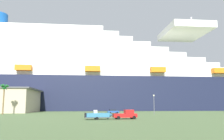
% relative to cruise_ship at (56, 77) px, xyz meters
% --- Properties ---
extents(ground_plane, '(600.00, 600.00, 0.00)m').
position_rel_cruise_ship_xyz_m(ground_plane, '(24.04, -31.43, -18.98)').
color(ground_plane, '#567042').
extents(cruise_ship, '(295.56, 37.15, 62.32)m').
position_rel_cruise_ship_xyz_m(cruise_ship, '(0.00, 0.00, 0.00)').
color(cruise_ship, '#191E38').
rests_on(cruise_ship, ground_plane).
extents(pickup_truck, '(5.78, 2.76, 2.20)m').
position_rel_cruise_ship_xyz_m(pickup_truck, '(25.66, -84.20, -17.93)').
color(pickup_truck, red).
rests_on(pickup_truck, ground_plane).
extents(small_boat_on_trailer, '(7.29, 2.59, 2.15)m').
position_rel_cruise_ship_xyz_m(small_boat_on_trailer, '(19.63, -84.85, -18.01)').
color(small_boat_on_trailer, '#595960').
rests_on(small_boat_on_trailer, ground_plane).
extents(palm_tree, '(2.92, 3.05, 10.46)m').
position_rel_cruise_ship_xyz_m(palm_tree, '(-11.71, -53.21, -10.50)').
color(palm_tree, brown).
rests_on(palm_tree, ground_plane).
extents(street_lamp, '(0.56, 0.56, 6.87)m').
position_rel_cruise_ship_xyz_m(street_lamp, '(40.51, -58.22, -14.41)').
color(street_lamp, slate).
rests_on(street_lamp, ground_plane).
extents(parked_car_blue_suv, '(4.51, 2.58, 1.58)m').
position_rel_cruise_ship_xyz_m(parked_car_blue_suv, '(27.06, -49.41, -18.14)').
color(parked_car_blue_suv, '#264C99').
rests_on(parked_car_blue_suv, ground_plane).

